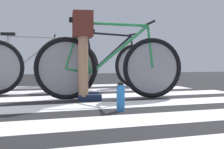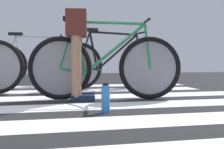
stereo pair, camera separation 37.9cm
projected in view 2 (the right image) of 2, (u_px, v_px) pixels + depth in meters
The scene contains 7 objects.
ground at pixel (28, 107), 2.93m from camera, with size 18.00×14.00×0.02m.
crosswalk_markings at pixel (28, 103), 3.11m from camera, with size 5.43×4.27×0.00m.
bicycle_1_of_4 at pixel (105, 66), 3.40m from camera, with size 1.72×0.54×0.93m.
cyclist_1_of_4 at pixel (77, 43), 3.36m from camera, with size 0.37×0.44×0.99m.
bicycle_3_of_4 at pixel (111, 64), 4.72m from camera, with size 1.72×0.54×0.93m.
bicycle_4_of_4 at pixel (36, 64), 5.33m from camera, with size 1.73×0.52×0.93m.
water_bottle at pixel (106, 99), 2.55m from camera, with size 0.07×0.07×0.26m.
Camera 2 is at (0.15, -3.02, 0.47)m, focal length 48.19 mm.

